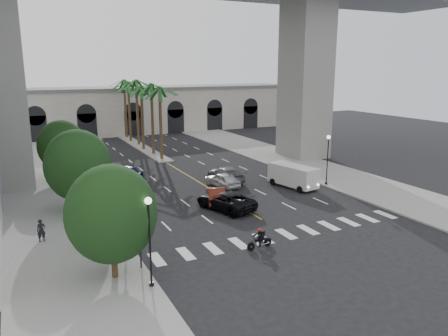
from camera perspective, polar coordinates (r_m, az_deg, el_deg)
ground at (r=34.37m, az=6.70°, el=-7.73°), size 140.00×140.00×0.00m
sidewalk_left at (r=43.70m, az=-21.66°, el=-3.92°), size 8.00×100.00×0.15m
sidewalk_right at (r=54.44m, az=11.51°, el=0.00°), size 8.00×100.00×0.15m
median at (r=68.32m, az=-10.74°, el=2.70°), size 2.00×24.00×0.20m
pier_building at (r=84.15m, az=-13.99°, el=7.33°), size 71.00×10.50×8.50m
bridge at (r=53.60m, az=-2.97°, el=19.88°), size 75.00×13.00×26.00m
palm_a at (r=57.74m, az=-8.41°, el=9.92°), size 3.20×3.20×10.30m
palm_b at (r=61.57m, az=-9.49°, el=10.32°), size 3.20×3.20×10.60m
palm_c at (r=65.35m, az=-10.76°, el=10.02°), size 3.20×3.20×10.10m
palm_d at (r=69.26m, az=-11.40°, el=10.76°), size 3.20×3.20×10.90m
palm_e at (r=73.09m, az=-12.40°, el=10.47°), size 3.20×3.20×10.40m
palm_f at (r=77.04m, az=-12.92°, el=10.77°), size 3.20×3.20×10.70m
street_tree_near at (r=25.67m, az=-14.49°, el=-5.83°), size 5.20×5.20×6.89m
street_tree_mid at (r=38.04m, az=-18.55°, el=0.34°), size 5.44×5.44×7.21m
street_tree_far at (r=49.82m, az=-20.43°, el=2.72°), size 5.04×5.04×6.68m
lamp_post_left_near at (r=24.46m, az=-9.70°, el=-8.55°), size 0.40×0.40×5.35m
lamp_post_left_far at (r=44.27m, az=-17.48°, el=0.83°), size 0.40×0.40×5.35m
lamp_post_right at (r=46.24m, az=13.39°, el=1.59°), size 0.40×0.40×5.35m
traffic_signal_near at (r=26.99m, az=-10.97°, el=-8.11°), size 0.25×0.18×3.65m
traffic_signal_far at (r=30.66m, az=-12.96°, el=-5.61°), size 0.25×0.18×3.65m
motorcycle_rider at (r=30.32m, az=4.75°, el=-9.23°), size 2.05×0.56×1.48m
car_a at (r=45.16m, az=-0.16°, el=-1.53°), size 2.51×4.69×1.52m
car_b at (r=39.82m, az=-1.08°, el=-3.56°), size 3.05×4.84×1.51m
car_c at (r=38.06m, az=0.21°, el=-4.27°), size 4.33×6.32×1.60m
car_d at (r=47.19m, az=0.24°, el=-0.82°), size 2.41×5.66×1.63m
car_e at (r=49.32m, az=-12.83°, el=-0.54°), size 3.62×5.16×1.63m
cargo_van at (r=45.34m, az=9.03°, el=-0.95°), size 3.09×5.73×2.31m
pedestrian_a at (r=33.45m, az=-22.76°, el=-7.54°), size 0.63×0.45×1.62m
pedestrian_b at (r=31.27m, az=-17.57°, el=-8.28°), size 0.97×0.78×1.89m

